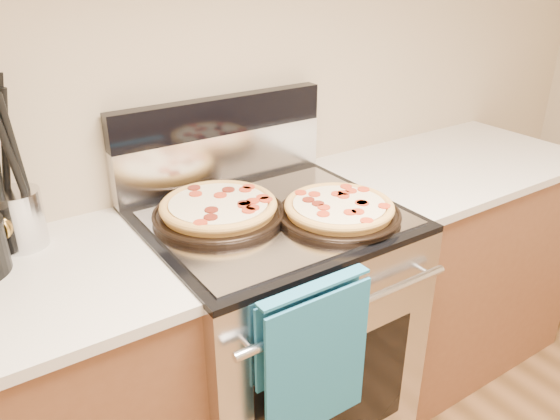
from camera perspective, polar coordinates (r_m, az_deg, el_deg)
wall_back at (r=1.82m, az=-7.18°, el=15.82°), size 4.00×0.00×4.00m
range_body at (r=1.91m, az=-0.74°, el=-13.31°), size 0.76×0.68×0.90m
oven_window at (r=1.71m, az=5.76°, el=-19.07°), size 0.56×0.01×0.40m
cooktop at (r=1.67m, az=-0.83°, el=-0.86°), size 0.76×0.68×0.02m
backsplash_lower at (r=1.87m, az=-6.06°, el=5.38°), size 0.76×0.06×0.18m
backsplash_upper at (r=1.83m, az=-6.27°, el=9.80°), size 0.76×0.06×0.12m
oven_handle at (r=1.47m, az=7.36°, el=-10.12°), size 0.70×0.03×0.03m
dish_towel at (r=1.47m, az=3.45°, el=-14.89°), size 0.32×0.05×0.42m
foil_sheet at (r=1.64m, az=-0.26°, el=-0.84°), size 0.70×0.55×0.01m
cabinet_right at (r=2.44m, az=16.48°, el=-5.39°), size 1.00×0.62×0.88m
countertop_right at (r=2.25m, az=17.89°, el=4.63°), size 1.02×0.64×0.03m
pepperoni_pizza_back at (r=1.64m, az=-6.42°, el=0.13°), size 0.48×0.48×0.05m
pepperoni_pizza_front at (r=1.64m, az=6.18°, el=0.04°), size 0.43×0.43×0.05m
utensil_crock at (r=1.64m, az=-25.56°, el=-0.84°), size 0.15×0.15×0.16m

